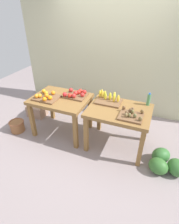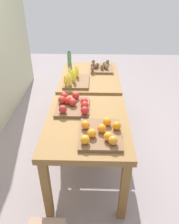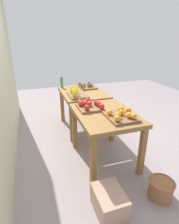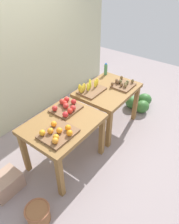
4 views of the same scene
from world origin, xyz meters
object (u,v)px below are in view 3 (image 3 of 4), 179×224
(water_bottle, at_px, (62,83))
(watermelon_pile, at_px, (83,106))
(wicker_basket, at_px, (161,188))
(banana_crate, at_px, (77,94))
(display_table_left, at_px, (105,120))
(display_table_right, at_px, (83,97))
(cardboard_produce_box, at_px, (109,202))
(kiwi_bin, at_px, (87,86))
(apple_bin, at_px, (90,105))
(orange_bin, at_px, (121,115))

(water_bottle, xyz_separation_m, watermelon_pile, (0.45, -0.58, -0.75))
(water_bottle, bearing_deg, wicker_basket, -164.33)
(banana_crate, bearing_deg, watermelon_pile, -21.73)
(display_table_left, height_order, water_bottle, water_bottle)
(display_table_left, relative_size, display_table_right, 1.00)
(cardboard_produce_box, bearing_deg, wicker_basket, -91.43)
(display_table_left, bearing_deg, display_table_right, 0.00)
(display_table_left, bearing_deg, kiwi_bin, -6.65)
(banana_crate, relative_size, wicker_basket, 1.46)
(apple_bin, height_order, water_bottle, water_bottle)
(orange_bin, bearing_deg, kiwi_bin, -1.08)
(apple_bin, distance_m, cardboard_produce_box, 1.31)
(orange_bin, relative_size, wicker_basket, 1.46)
(kiwi_bin, distance_m, watermelon_pile, 0.94)
(orange_bin, distance_m, apple_bin, 0.54)
(orange_bin, height_order, banana_crate, banana_crate)
(apple_bin, bearing_deg, display_table_right, -9.91)
(banana_crate, relative_size, cardboard_produce_box, 1.10)
(orange_bin, relative_size, cardboard_produce_box, 1.10)
(display_table_left, relative_size, water_bottle, 4.61)
(banana_crate, bearing_deg, wicker_basket, -162.87)
(banana_crate, xyz_separation_m, watermelon_pile, (1.11, -0.44, -0.70))
(orange_bin, distance_m, watermelon_pile, 2.31)
(kiwi_bin, height_order, water_bottle, water_bottle)
(wicker_basket, height_order, cardboard_produce_box, cardboard_produce_box)
(orange_bin, height_order, apple_bin, apple_bin)
(display_table_left, xyz_separation_m, wicker_basket, (-0.88, -0.35, -0.54))
(watermelon_pile, height_order, cardboard_produce_box, same)
(kiwi_bin, relative_size, water_bottle, 1.60)
(orange_bin, relative_size, water_bottle, 1.95)
(wicker_basket, bearing_deg, banana_crate, 17.13)
(apple_bin, xyz_separation_m, cardboard_produce_box, (-1.10, 0.15, -0.69))
(display_table_left, bearing_deg, orange_bin, -150.37)
(banana_crate, height_order, water_bottle, water_bottle)
(display_table_left, xyz_separation_m, display_table_right, (1.12, 0.00, 0.00))
(apple_bin, relative_size, wicker_basket, 1.38)
(water_bottle, distance_m, cardboard_produce_box, 2.51)
(wicker_basket, bearing_deg, orange_bin, 18.87)
(kiwi_bin, bearing_deg, wicker_basket, -175.01)
(apple_bin, relative_size, watermelon_pile, 0.65)
(display_table_right, bearing_deg, apple_bin, 170.09)
(orange_bin, bearing_deg, cardboard_produce_box, 146.16)
(apple_bin, xyz_separation_m, wicker_basket, (-1.12, -0.50, -0.70))
(banana_crate, bearing_deg, cardboard_produce_box, 176.25)
(orange_bin, height_order, cardboard_produce_box, orange_bin)
(display_table_right, bearing_deg, kiwi_bin, -35.22)
(banana_crate, relative_size, kiwi_bin, 1.22)
(cardboard_produce_box, bearing_deg, display_table_left, -19.23)
(orange_bin, distance_m, cardboard_produce_box, 1.03)
(water_bottle, distance_m, wicker_basket, 2.61)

